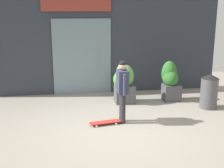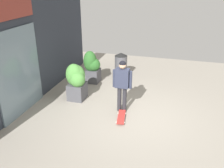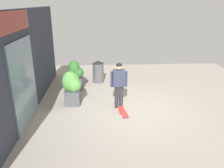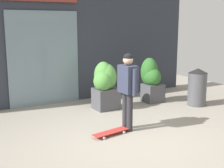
{
  "view_description": "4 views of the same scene",
  "coord_description": "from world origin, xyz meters",
  "px_view_note": "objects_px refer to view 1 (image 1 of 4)",
  "views": [
    {
      "loc": [
        -1.19,
        -6.84,
        2.9
      ],
      "look_at": [
        -0.02,
        0.64,
        0.97
      ],
      "focal_mm": 48.09,
      "sensor_mm": 36.0,
      "label": 1
    },
    {
      "loc": [
        -6.27,
        -1.17,
        3.83
      ],
      "look_at": [
        -0.02,
        0.64,
        0.97
      ],
      "focal_mm": 39.26,
      "sensor_mm": 36.0,
      "label": 2
    },
    {
      "loc": [
        -6.99,
        1.01,
        3.53
      ],
      "look_at": [
        -0.02,
        0.64,
        0.97
      ],
      "focal_mm": 35.94,
      "sensor_mm": 36.0,
      "label": 3
    },
    {
      "loc": [
        -3.16,
        -4.83,
        2.22
      ],
      "look_at": [
        -0.02,
        0.64,
        0.97
      ],
      "focal_mm": 49.1,
      "sensor_mm": 36.0,
      "label": 4
    }
  ],
  "objects_px": {
    "planter_box_right": "(170,80)",
    "trash_bin": "(209,91)",
    "skateboarder": "(123,85)",
    "planter_box_left": "(124,81)",
    "skateboard": "(105,122)"
  },
  "relations": [
    {
      "from": "skateboarder",
      "to": "planter_box_right",
      "type": "distance_m",
      "value": 2.54
    },
    {
      "from": "skateboarder",
      "to": "planter_box_right",
      "type": "relative_size",
      "value": 1.28
    },
    {
      "from": "planter_box_left",
      "to": "trash_bin",
      "type": "distance_m",
      "value": 2.56
    },
    {
      "from": "trash_bin",
      "to": "skateboard",
      "type": "bearing_deg",
      "value": -165.44
    },
    {
      "from": "skateboarder",
      "to": "skateboard",
      "type": "height_order",
      "value": "skateboarder"
    },
    {
      "from": "skateboard",
      "to": "planter_box_left",
      "type": "height_order",
      "value": "planter_box_left"
    },
    {
      "from": "trash_bin",
      "to": "planter_box_right",
      "type": "bearing_deg",
      "value": 132.3
    },
    {
      "from": "planter_box_left",
      "to": "skateboarder",
      "type": "bearing_deg",
      "value": -102.33
    },
    {
      "from": "skateboarder",
      "to": "skateboard",
      "type": "bearing_deg",
      "value": 11.32
    },
    {
      "from": "skateboard",
      "to": "trash_bin",
      "type": "relative_size",
      "value": 0.8
    },
    {
      "from": "skateboarder",
      "to": "planter_box_left",
      "type": "xyz_separation_m",
      "value": [
        0.36,
        1.66,
        -0.29
      ]
    },
    {
      "from": "planter_box_right",
      "to": "planter_box_left",
      "type": "bearing_deg",
      "value": -179.27
    },
    {
      "from": "skateboard",
      "to": "planter_box_right",
      "type": "distance_m",
      "value": 3.01
    },
    {
      "from": "skateboarder",
      "to": "trash_bin",
      "type": "height_order",
      "value": "skateboarder"
    },
    {
      "from": "planter_box_right",
      "to": "trash_bin",
      "type": "height_order",
      "value": "planter_box_right"
    }
  ]
}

